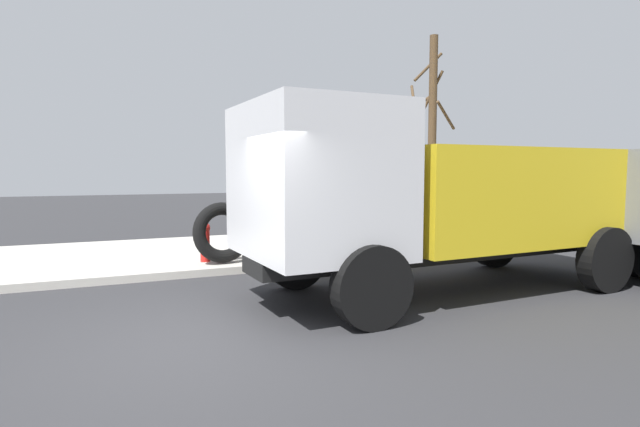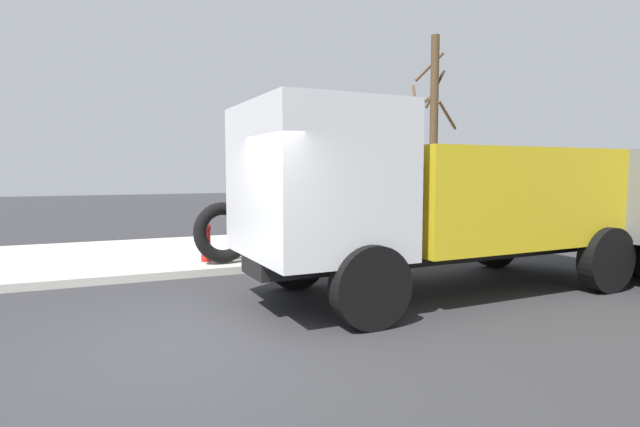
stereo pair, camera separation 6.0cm
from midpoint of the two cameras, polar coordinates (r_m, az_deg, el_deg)
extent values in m
plane|color=#2D2D30|center=(6.10, -13.04, -14.80)|extent=(80.00, 80.00, 0.00)
cube|color=#BCB7AD|center=(12.36, -18.40, -4.53)|extent=(36.00, 5.00, 0.15)
cylinder|color=red|center=(10.81, -12.59, -3.59)|extent=(0.20, 0.20, 0.65)
sphere|color=red|center=(10.76, -12.63, -1.58)|extent=(0.23, 0.23, 0.23)
cylinder|color=red|center=(10.62, -12.42, -3.31)|extent=(0.09, 0.16, 0.09)
cylinder|color=red|center=(10.97, -12.77, -3.06)|extent=(0.09, 0.16, 0.09)
cylinder|color=red|center=(10.63, -12.41, -3.72)|extent=(0.11, 0.16, 0.11)
torus|color=black|center=(10.50, -10.70, -2.11)|extent=(1.28, 0.58, 1.26)
cylinder|color=gray|center=(11.30, 1.26, 0.86)|extent=(0.06, 0.06, 2.20)
cylinder|color=red|center=(11.24, 1.35, 4.52)|extent=(0.76, 0.02, 0.76)
cube|color=gold|center=(9.55, 19.64, 1.94)|extent=(4.90, 2.70, 1.60)
cube|color=silver|center=(7.43, -0.30, 3.78)|extent=(2.10, 2.58, 2.20)
cube|color=black|center=(8.90, 14.46, -4.15)|extent=(7.03, 1.19, 0.24)
cylinder|color=black|center=(6.59, 6.00, -8.23)|extent=(1.11, 0.35, 1.10)
cylinder|color=black|center=(8.78, -2.61, -4.92)|extent=(1.11, 0.35, 1.10)
cylinder|color=black|center=(9.78, 29.69, -4.54)|extent=(1.11, 0.35, 1.10)
cylinder|color=black|center=(11.37, 19.29, -2.94)|extent=(1.11, 0.35, 1.10)
cylinder|color=#4C3823|center=(14.18, 12.79, 8.20)|extent=(0.22, 0.22, 5.49)
cylinder|color=#4C3823|center=(14.58, 11.58, 12.08)|extent=(0.92, 0.25, 0.59)
cylinder|color=#4C3823|center=(14.22, 10.76, 12.53)|extent=(0.58, 0.99, 0.92)
cylinder|color=#4C3823|center=(14.56, 12.93, 13.46)|extent=(0.47, 0.40, 1.02)
cylinder|color=#4C3823|center=(14.01, 14.27, 10.68)|extent=(0.84, 0.38, 0.71)
cylinder|color=#4C3823|center=(14.79, 12.35, 15.83)|extent=(0.82, 0.27, 0.82)
camera|label=1|loc=(0.03, -89.80, 0.02)|focal=28.41mm
camera|label=2|loc=(0.03, 90.20, -0.02)|focal=28.41mm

